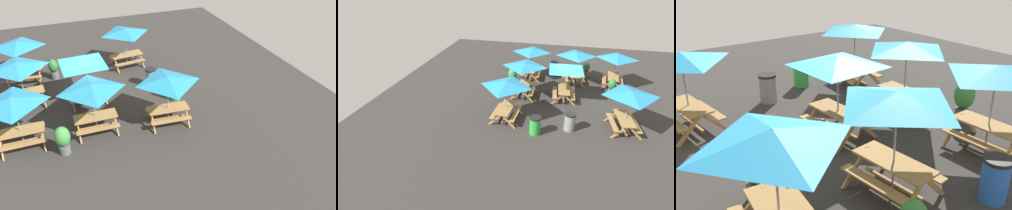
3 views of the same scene
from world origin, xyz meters
TOP-DOWN VIEW (x-y plane):
  - ground_plane at (0.00, 0.00)m, footprint 24.28×24.28m
  - picnic_table_0 at (-3.18, 3.28)m, footprint 2.13×2.13m
  - picnic_table_1 at (-0.06, 0.26)m, footprint 2.82×2.82m
  - picnic_table_2 at (2.91, 2.78)m, footprint 2.04×2.04m
  - picnic_table_3 at (2.79, -3.01)m, footprint 2.22×2.22m
  - picnic_table_4 at (-0.07, 2.81)m, footprint 2.01×2.01m
  - picnic_table_5 at (-2.87, -2.90)m, footprint 2.22×2.22m
  - picnic_table_6 at (2.77, -0.35)m, footprint 2.19×2.19m
  - trash_bin_green at (-4.20, 1.53)m, footprint 0.59×0.59m
  - trash_bin_blue at (4.20, 1.12)m, footprint 0.59×0.59m
  - trash_bin_gray at (-3.46, -0.18)m, footprint 0.59×0.59m
  - potted_plant_0 at (1.38, 3.85)m, footprint 0.61×0.61m
  - potted_plant_1 at (4.21, -1.28)m, footprint 0.48×0.48m
  - potted_plant_2 at (1.29, -2.77)m, footprint 0.51×0.51m

SIDE VIEW (x-z plane):
  - ground_plane at x=0.00m, z-range 0.00..0.00m
  - trash_bin_green at x=-4.20m, z-range 0.00..0.98m
  - trash_bin_blue at x=4.20m, z-range 0.00..0.98m
  - trash_bin_gray at x=-3.46m, z-range 0.00..0.98m
  - potted_plant_1 at x=4.21m, z-range 0.02..1.07m
  - potted_plant_2 at x=1.29m, z-range 0.03..1.17m
  - potted_plant_0 at x=1.38m, z-range 0.08..1.33m
  - picnic_table_0 at x=-3.18m, z-range 0.82..3.16m
  - picnic_table_1 at x=-0.06m, z-range 0.82..3.16m
  - picnic_table_2 at x=2.91m, z-range 0.82..3.16m
  - picnic_table_3 at x=2.79m, z-range 0.82..3.16m
  - picnic_table_4 at x=-0.07m, z-range 0.82..3.16m
  - picnic_table_5 at x=-2.87m, z-range 0.82..3.16m
  - picnic_table_6 at x=2.77m, z-range 0.82..3.16m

